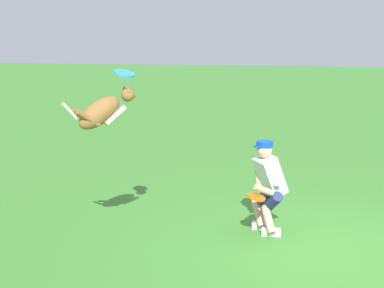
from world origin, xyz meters
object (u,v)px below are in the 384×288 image
Objects in this scene: dog at (103,111)px; frisbee_flying at (124,73)px; person at (268,184)px; frisbee_held at (256,197)px.

frisbee_flying is (-0.25, -0.14, 0.46)m from dog.
person reaches higher than frisbee_held.
person is 5.02× the size of frisbee_flying.
person is 2.46m from dog.
person is at bearing -158.35° from frisbee_flying.
frisbee_held is at bearing 38.35° from person.
frisbee_flying is at bearing -8.68° from person.
dog is (2.03, 0.85, 1.09)m from person.
frisbee_flying is at bearing 11.97° from frisbee_held.
person is 5.19× the size of frisbee_held.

